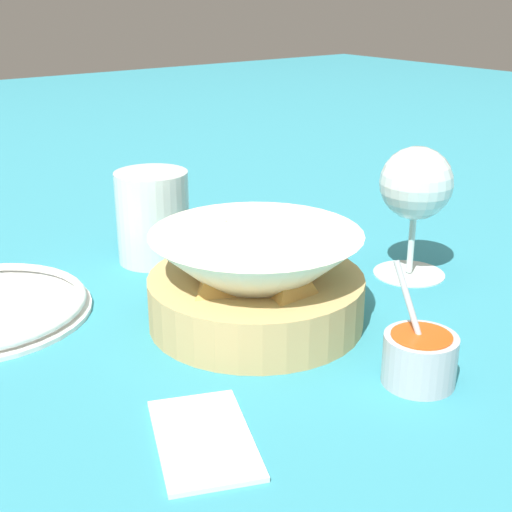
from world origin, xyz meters
TOP-DOWN VIEW (x-y plane):
  - ground_plane at (0.00, 0.00)m, footprint 4.00×4.00m
  - food_basket at (0.03, -0.02)m, footprint 0.20×0.20m
  - sauce_cup at (-0.14, -0.06)m, footprint 0.06×0.06m
  - wine_glass at (0.02, -0.22)m, footprint 0.08×0.08m
  - beer_mug at (0.23, -0.02)m, footprint 0.12×0.08m
  - napkin at (-0.10, 0.13)m, footprint 0.13×0.10m

SIDE VIEW (x-z plane):
  - ground_plane at x=0.00m, z-range 0.00..0.00m
  - napkin at x=-0.10m, z-range 0.00..0.01m
  - sauce_cup at x=-0.14m, z-range -0.03..0.07m
  - food_basket at x=0.03m, z-range 0.00..0.09m
  - beer_mug at x=0.23m, z-range 0.00..0.10m
  - wine_glass at x=0.02m, z-range 0.03..0.17m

